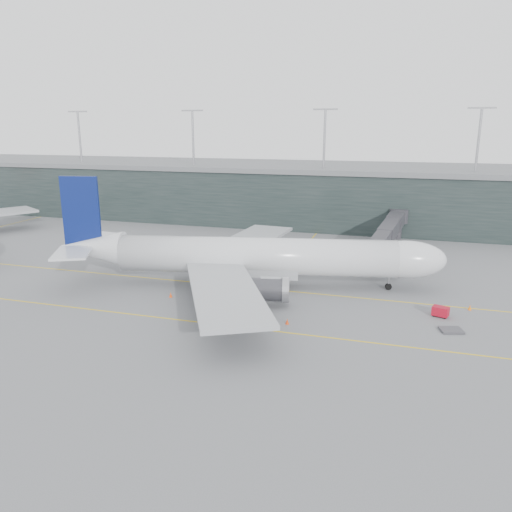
# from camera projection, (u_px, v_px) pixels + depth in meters

# --- Properties ---
(ground) EXTENTS (320.00, 320.00, 0.00)m
(ground) POSITION_uv_depth(u_px,v_px,m) (246.00, 279.00, 84.87)
(ground) COLOR #59595E
(ground) RESTS_ON ground
(taxiline_a) EXTENTS (160.00, 0.25, 0.02)m
(taxiline_a) POSITION_uv_depth(u_px,v_px,m) (238.00, 286.00, 81.16)
(taxiline_a) COLOR gold
(taxiline_a) RESTS_ON ground
(taxiline_b) EXTENTS (160.00, 0.25, 0.02)m
(taxiline_b) POSITION_uv_depth(u_px,v_px,m) (200.00, 322.00, 66.33)
(taxiline_b) COLOR gold
(taxiline_b) RESTS_ON ground
(taxiline_lead_main) EXTENTS (0.25, 60.00, 0.02)m
(taxiline_lead_main) POSITION_uv_depth(u_px,v_px,m) (299.00, 254.00, 102.01)
(taxiline_lead_main) COLOR gold
(taxiline_lead_main) RESTS_ON ground
(terminal) EXTENTS (240.00, 36.00, 29.00)m
(terminal) POSITION_uv_depth(u_px,v_px,m) (310.00, 192.00, 136.69)
(terminal) COLOR black
(terminal) RESTS_ON ground
(main_aircraft) EXTENTS (62.28, 57.71, 17.55)m
(main_aircraft) POSITION_uv_depth(u_px,v_px,m) (254.00, 257.00, 80.25)
(main_aircraft) COLOR silver
(main_aircraft) RESTS_ON ground
(jet_bridge) EXTENTS (7.48, 45.16, 6.87)m
(jet_bridge) POSITION_uv_depth(u_px,v_px,m) (387.00, 229.00, 100.62)
(jet_bridge) COLOR #2E2D33
(jet_bridge) RESTS_ON ground
(gse_cart) EXTENTS (2.42, 1.94, 1.44)m
(gse_cart) POSITION_uv_depth(u_px,v_px,m) (440.00, 311.00, 68.09)
(gse_cart) COLOR #A30B1E
(gse_cart) RESTS_ON ground
(baggage_dolly) EXTENTS (3.23, 2.86, 0.27)m
(baggage_dolly) POSITION_uv_depth(u_px,v_px,m) (451.00, 330.00, 63.39)
(baggage_dolly) COLOR #3B3A40
(baggage_dolly) RESTS_ON ground
(uld_a) EXTENTS (2.44, 2.13, 1.91)m
(uld_a) POSITION_uv_depth(u_px,v_px,m) (233.00, 258.00, 94.44)
(uld_a) COLOR #38383D
(uld_a) RESTS_ON ground
(uld_b) EXTENTS (2.52, 2.31, 1.85)m
(uld_b) POSITION_uv_depth(u_px,v_px,m) (258.00, 256.00, 96.27)
(uld_b) COLOR #38383D
(uld_b) RESTS_ON ground
(uld_c) EXTENTS (2.44, 2.02, 2.08)m
(uld_c) POSITION_uv_depth(u_px,v_px,m) (268.00, 257.00, 94.71)
(uld_c) COLOR #38383D
(uld_c) RESTS_ON ground
(cone_nose) EXTENTS (0.49, 0.49, 0.78)m
(cone_nose) POSITION_uv_depth(u_px,v_px,m) (470.00, 307.00, 70.64)
(cone_nose) COLOR orange
(cone_nose) RESTS_ON ground
(cone_wing_stbd) EXTENTS (0.49, 0.49, 0.78)m
(cone_wing_stbd) POSITION_uv_depth(u_px,v_px,m) (287.00, 321.00, 65.64)
(cone_wing_stbd) COLOR red
(cone_wing_stbd) RESTS_ON ground
(cone_wing_port) EXTENTS (0.39, 0.39, 0.61)m
(cone_wing_port) POSITION_uv_depth(u_px,v_px,m) (300.00, 264.00, 93.22)
(cone_wing_port) COLOR #D5400B
(cone_wing_port) RESTS_ON ground
(cone_tail) EXTENTS (0.49, 0.49, 0.78)m
(cone_tail) POSITION_uv_depth(u_px,v_px,m) (171.00, 295.00, 75.95)
(cone_tail) COLOR #ED450D
(cone_tail) RESTS_ON ground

